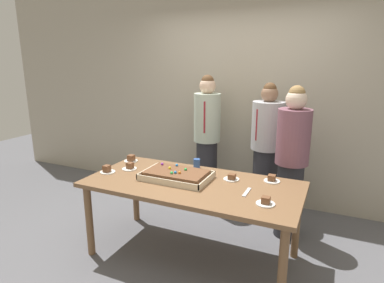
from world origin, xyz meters
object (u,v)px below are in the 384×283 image
at_px(plated_slice_far_left, 266,202).
at_px(person_green_shirt_behind, 266,150).
at_px(plated_slice_far_right, 131,159).
at_px(person_serving_front, 207,139).
at_px(party_table, 192,190).
at_px(plated_slice_near_left, 232,178).
at_px(sheet_cake, 176,175).
at_px(person_striped_tie_right, 292,161).
at_px(drink_cup_nearest, 197,164).
at_px(plated_slice_center_back, 130,167).
at_px(plated_slice_near_right, 272,179).
at_px(plated_slice_center_front, 107,170).
at_px(cake_server_utensil, 247,192).

relative_size(plated_slice_far_left, person_green_shirt_behind, 0.09).
bearing_deg(plated_slice_far_right, person_serving_front, 58.25).
bearing_deg(party_table, person_green_shirt_behind, 69.64).
bearing_deg(plated_slice_near_left, sheet_cake, -158.69).
bearing_deg(person_green_shirt_behind, person_striped_tie_right, 69.44).
relative_size(party_table, plated_slice_far_right, 13.25).
relative_size(party_table, drink_cup_nearest, 19.88).
bearing_deg(plated_slice_far_left, party_table, 165.44).
distance_m(party_table, plated_slice_center_back, 0.75).
relative_size(party_table, plated_slice_near_right, 13.25).
xyz_separation_m(drink_cup_nearest, person_green_shirt_behind, (0.56, 0.78, 0.02)).
relative_size(plated_slice_far_right, person_striped_tie_right, 0.09).
height_order(plated_slice_near_left, person_green_shirt_behind, person_green_shirt_behind).
height_order(drink_cup_nearest, person_striped_tie_right, person_striped_tie_right).
relative_size(person_green_shirt_behind, person_striped_tie_right, 1.00).
xyz_separation_m(party_table, plated_slice_near_right, (0.67, 0.33, 0.10)).
bearing_deg(plated_slice_center_front, cake_server_utensil, 3.66).
distance_m(plated_slice_center_front, plated_slice_center_back, 0.23).
relative_size(plated_slice_near_right, plated_slice_center_front, 1.00).
bearing_deg(plated_slice_center_front, sheet_cake, 10.64).
xyz_separation_m(plated_slice_near_left, plated_slice_center_front, (-1.20, -0.33, 0.01)).
xyz_separation_m(party_table, person_striped_tie_right, (0.78, 0.78, 0.16)).
xyz_separation_m(plated_slice_center_front, plated_slice_center_back, (0.15, 0.18, -0.00)).
height_order(plated_slice_far_left, plated_slice_far_right, plated_slice_far_right).
distance_m(party_table, plated_slice_far_left, 0.75).
height_order(plated_slice_far_right, cake_server_utensil, plated_slice_far_right).
bearing_deg(party_table, drink_cup_nearest, 107.97).
height_order(sheet_cake, plated_slice_near_left, sheet_cake).
bearing_deg(plated_slice_near_left, plated_slice_center_back, -172.12).
bearing_deg(person_serving_front, plated_slice_center_front, -30.98).
height_order(cake_server_utensil, person_striped_tie_right, person_striped_tie_right).
height_order(plated_slice_near_right, plated_slice_center_front, plated_slice_center_front).
xyz_separation_m(plated_slice_near_right, drink_cup_nearest, (-0.79, 0.06, 0.03)).
xyz_separation_m(plated_slice_far_right, plated_slice_center_back, (0.14, -0.23, -0.00)).
bearing_deg(plated_slice_far_left, person_striped_tie_right, 86.67).
height_order(plated_slice_near_left, plated_slice_center_front, plated_slice_center_front).
distance_m(plated_slice_near_left, plated_slice_far_left, 0.57).
bearing_deg(person_serving_front, plated_slice_far_right, -39.45).
distance_m(party_table, cake_server_utensil, 0.53).
bearing_deg(plated_slice_center_front, person_serving_front, 66.72).
bearing_deg(plated_slice_near_right, person_serving_front, 139.51).
distance_m(plated_slice_near_right, drink_cup_nearest, 0.80).
bearing_deg(cake_server_utensil, person_green_shirt_behind, 94.33).
height_order(plated_slice_near_right, plated_slice_far_right, plated_slice_far_right).
bearing_deg(person_green_shirt_behind, cake_server_utensil, 32.37).
height_order(party_table, plated_slice_center_front, plated_slice_center_front).
bearing_deg(person_striped_tie_right, person_serving_front, -58.43).
xyz_separation_m(plated_slice_far_left, plated_slice_center_front, (-1.61, 0.08, 0.00)).
bearing_deg(plated_slice_far_right, plated_slice_near_left, -3.78).
relative_size(drink_cup_nearest, person_green_shirt_behind, 0.06).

